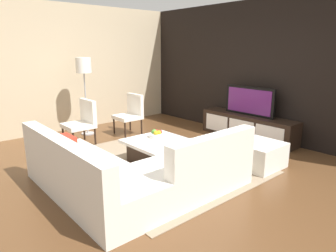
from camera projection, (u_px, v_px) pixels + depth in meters
ground_plane at (159, 166)px, 4.91m from camera, size 14.00×14.00×0.00m
feature_wall_back at (260, 70)px, 6.27m from camera, size 6.40×0.12×2.80m
side_wall_left at (78, 68)px, 7.04m from camera, size 0.12×5.20×2.80m
area_rug at (155, 164)px, 4.98m from camera, size 3.13×2.56×0.01m
media_console at (248, 127)px, 6.36m from camera, size 2.10×0.48×0.50m
television at (249, 101)px, 6.23m from camera, size 1.14×0.06×0.59m
sectional_couch at (130, 173)px, 3.92m from camera, size 2.30×2.31×0.82m
coffee_table at (160, 151)px, 4.99m from camera, size 1.02×0.94×0.38m
accent_chair_near at (83, 119)px, 5.96m from camera, size 0.56×0.53×0.87m
floor_lamp at (84, 70)px, 6.41m from camera, size 0.32×0.32×1.66m
ottoman at (257, 154)px, 4.85m from camera, size 0.70×0.70×0.40m
fruit_bowl at (157, 134)px, 5.13m from camera, size 0.28×0.28×0.14m
accent_chair_far at (131, 112)px, 6.70m from camera, size 0.53×0.51×0.87m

